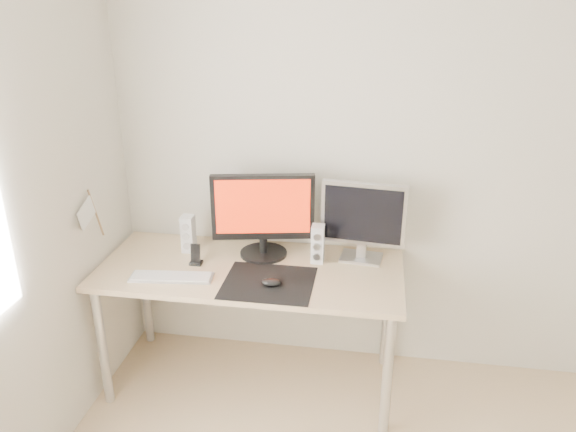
{
  "coord_description": "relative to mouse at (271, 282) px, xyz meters",
  "views": [
    {
      "loc": [
        -0.31,
        -1.19,
        2.1
      ],
      "look_at": [
        -0.74,
        1.45,
        1.01
      ],
      "focal_mm": 35.0,
      "sensor_mm": 36.0,
      "label": 1
    }
  ],
  "objects": [
    {
      "name": "wall_back",
      "position": [
        0.78,
        0.55,
        0.5
      ],
      "size": [
        3.5,
        0.0,
        3.5
      ],
      "primitive_type": "plane",
      "rotation": [
        1.57,
        0.0,
        0.0
      ],
      "color": "silver",
      "rests_on": "ground"
    },
    {
      "name": "mousepad",
      "position": [
        -0.02,
        0.03,
        -0.02
      ],
      "size": [
        0.45,
        0.4,
        0.0
      ],
      "primitive_type": "cube",
      "color": "black",
      "rests_on": "desk"
    },
    {
      "name": "mouse",
      "position": [
        0.0,
        0.0,
        0.0
      ],
      "size": [
        0.1,
        0.06,
        0.04
      ],
      "primitive_type": "ellipsoid",
      "color": "black",
      "rests_on": "mousepad"
    },
    {
      "name": "desk",
      "position": [
        -0.15,
        0.18,
        -0.1
      ],
      "size": [
        1.6,
        0.7,
        0.73
      ],
      "color": "#D1B587",
      "rests_on": "ground"
    },
    {
      "name": "main_monitor",
      "position": [
        -0.11,
        0.33,
        0.23
      ],
      "size": [
        0.55,
        0.31,
        0.47
      ],
      "color": "black",
      "rests_on": "desk"
    },
    {
      "name": "second_monitor",
      "position": [
        0.43,
        0.37,
        0.22
      ],
      "size": [
        0.45,
        0.18,
        0.43
      ],
      "color": "silver",
      "rests_on": "desk"
    },
    {
      "name": "speaker_left",
      "position": [
        -0.53,
        0.32,
        0.08
      ],
      "size": [
        0.07,
        0.08,
        0.21
      ],
      "color": "white",
      "rests_on": "desk"
    },
    {
      "name": "speaker_right",
      "position": [
        0.19,
        0.31,
        0.08
      ],
      "size": [
        0.07,
        0.08,
        0.21
      ],
      "color": "white",
      "rests_on": "desk"
    },
    {
      "name": "keyboard",
      "position": [
        -0.52,
        -0.0,
        -0.01
      ],
      "size": [
        0.43,
        0.16,
        0.02
      ],
      "color": "#B8B8BA",
      "rests_on": "desk"
    },
    {
      "name": "phone_dock",
      "position": [
        -0.44,
        0.17,
        0.01
      ],
      "size": [
        0.06,
        0.06,
        0.12
      ],
      "color": "black",
      "rests_on": "desk"
    },
    {
      "name": "pennant",
      "position": [
        -0.94,
        0.04,
        0.3
      ],
      "size": [
        0.01,
        0.23,
        0.29
      ],
      "color": "#A57F54",
      "rests_on": "wall_left"
    }
  ]
}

